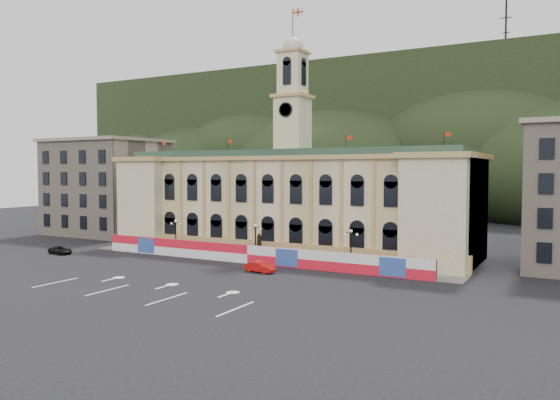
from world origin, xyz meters
The scene contains 13 objects.
ground centered at (0.00, 0.00, 0.00)m, with size 260.00×260.00×0.00m, color black.
lane_markings centered at (0.00, -5.00, 0.00)m, with size 26.00×10.00×0.02m, color white, non-canonical shape.
hill_ridge centered at (0.03, 121.99, 19.48)m, with size 230.00×80.00×64.00m.
city_hall centered at (0.00, 27.63, 7.85)m, with size 56.20×17.60×37.10m.
side_building_left centered at (-43.00, 30.93, 9.33)m, with size 21.00×17.00×18.60m.
hoarding_fence centered at (0.06, 15.07, 1.25)m, with size 50.00×0.44×2.50m.
pavement centered at (0.00, 17.75, 0.08)m, with size 56.00×5.50×0.16m, color slate.
statue centered at (0.00, 18.00, 1.19)m, with size 1.40×1.40×3.72m.
lamp_left centered at (-14.00, 17.00, 3.07)m, with size 1.96×0.44×5.15m.
lamp_center centered at (0.00, 17.00, 3.07)m, with size 1.96×0.44×5.15m.
lamp_right centered at (14.00, 17.00, 3.07)m, with size 1.96×0.44×5.15m.
red_sedan centered at (4.74, 10.28, 0.66)m, with size 4.12×1.76×1.32m, color #BA0F0D.
black_suv centered at (-29.04, 8.47, 0.58)m, with size 4.41×2.55×1.16m, color black.
Camera 1 is at (38.99, -46.58, 12.48)m, focal length 35.00 mm.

